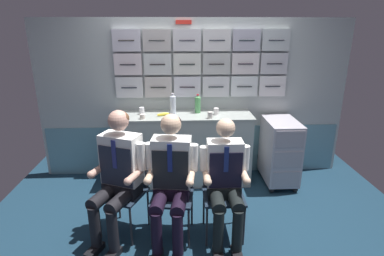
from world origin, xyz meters
TOP-DOWN VIEW (x-y plane):
  - ground at (0.00, 0.00)m, footprint 4.80×4.80m
  - galley_bulkhead at (0.02, 1.37)m, footprint 4.20×0.14m
  - galley_counter at (-0.15, 1.09)m, footprint 1.81×0.53m
  - service_trolley at (1.13, 0.96)m, footprint 0.40×0.65m
  - folding_chair_left at (-0.75, 0.07)m, footprint 0.52×0.52m
  - crew_member_left at (-0.80, -0.07)m, footprint 0.58×0.71m
  - folding_chair_center at (-0.27, -0.01)m, footprint 0.45×0.45m
  - crew_member_center at (-0.29, -0.17)m, footprint 0.51×0.65m
  - folding_chair_right at (0.23, -0.01)m, footprint 0.40×0.40m
  - crew_member_right at (0.23, -0.17)m, footprint 0.48×0.59m
  - water_bottle_clear at (0.05, 1.17)m, footprint 0.07×0.07m
  - water_bottle_tall at (-0.28, 1.12)m, footprint 0.08×0.08m
  - coffee_cup_spare at (0.18, 0.91)m, footprint 0.07×0.07m
  - coffee_cup_white at (-0.66, 0.92)m, footprint 0.06×0.06m
  - paper_cup_tan at (0.28, 1.07)m, footprint 0.06×0.06m
  - espresso_cup_small at (-0.69, 1.14)m, footprint 0.07×0.07m
  - snack_banana at (-0.41, 1.05)m, footprint 0.17×0.10m

SIDE VIEW (x-z plane):
  - ground at x=0.00m, z-range -0.04..0.00m
  - service_trolley at x=1.13m, z-range 0.03..0.91m
  - galley_counter at x=-0.15m, z-range 0.00..0.95m
  - folding_chair_left at x=-0.75m, z-range 0.10..0.95m
  - folding_chair_center at x=-0.27m, z-range 0.10..0.95m
  - folding_chair_right at x=0.23m, z-range 0.10..0.95m
  - crew_member_right at x=0.23m, z-range 0.06..1.30m
  - crew_member_center at x=-0.29m, z-range 0.07..1.36m
  - crew_member_left at x=-0.80m, z-range 0.07..1.38m
  - snack_banana at x=-0.41m, z-range 0.95..0.99m
  - coffee_cup_white at x=-0.66m, z-range 0.95..1.01m
  - coffee_cup_spare at x=0.18m, z-range 0.95..1.03m
  - paper_cup_tan at x=0.28m, z-range 0.95..1.04m
  - espresso_cup_small at x=-0.69m, z-range 0.95..1.04m
  - water_bottle_clear at x=0.05m, z-range 0.94..1.19m
  - water_bottle_tall at x=-0.28m, z-range 0.94..1.21m
  - galley_bulkhead at x=0.02m, z-range 0.04..2.19m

